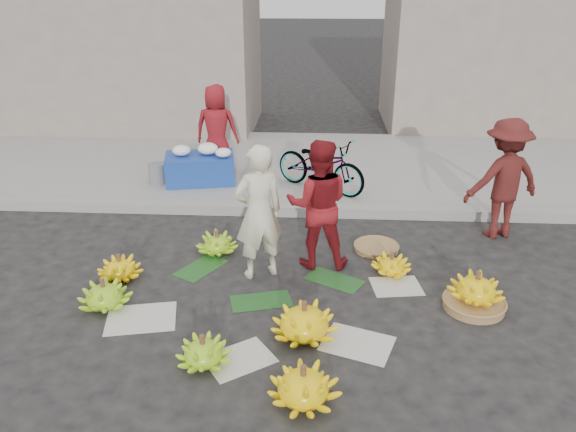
# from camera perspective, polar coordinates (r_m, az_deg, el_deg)

# --- Properties ---
(ground) EXTENTS (80.00, 80.00, 0.00)m
(ground) POSITION_cam_1_polar(r_m,az_deg,el_deg) (6.31, -1.65, -7.72)
(ground) COLOR black
(ground) RESTS_ON ground
(curb) EXTENTS (40.00, 0.25, 0.15)m
(curb) POSITION_cam_1_polar(r_m,az_deg,el_deg) (8.24, -0.36, 0.69)
(curb) COLOR gray
(curb) RESTS_ON ground
(sidewalk) EXTENTS (40.00, 4.00, 0.12)m
(sidewalk) POSITION_cam_1_polar(r_m,az_deg,el_deg) (10.20, 0.40, 5.19)
(sidewalk) COLOR gray
(sidewalk) RESTS_ON ground
(building_left) EXTENTS (6.00, 3.00, 4.00)m
(building_left) POSITION_cam_1_polar(r_m,az_deg,el_deg) (13.41, -17.03, 17.14)
(building_left) COLOR gray
(building_left) RESTS_ON sidewalk
(building_right) EXTENTS (5.00, 3.00, 5.00)m
(building_right) POSITION_cam_1_polar(r_m,az_deg,el_deg) (13.69, 21.55, 18.80)
(building_right) COLOR gray
(building_right) RESTS_ON sidewalk
(newspaper_scatter) EXTENTS (3.20, 1.80, 0.00)m
(newspaper_scatter) POSITION_cam_1_polar(r_m,az_deg,el_deg) (5.64, -2.35, -11.90)
(newspaper_scatter) COLOR beige
(newspaper_scatter) RESTS_ON ground
(banana_leaves) EXTENTS (2.00, 1.00, 0.00)m
(banana_leaves) POSITION_cam_1_polar(r_m,az_deg,el_deg) (6.49, -2.38, -6.74)
(banana_leaves) COLOR #174619
(banana_leaves) RESTS_ON ground
(banana_bunch_0) EXTENTS (0.55, 0.55, 0.33)m
(banana_bunch_0) POSITION_cam_1_polar(r_m,az_deg,el_deg) (6.29, -18.19, -7.63)
(banana_bunch_0) COLOR #78BD1B
(banana_bunch_0) RESTS_ON ground
(banana_bunch_1) EXTENTS (0.62, 0.62, 0.31)m
(banana_bunch_1) POSITION_cam_1_polar(r_m,az_deg,el_deg) (5.25, -8.63, -13.50)
(banana_bunch_1) COLOR #78BD1B
(banana_bunch_1) RESTS_ON ground
(banana_bunch_2) EXTENTS (0.70, 0.70, 0.37)m
(banana_bunch_2) POSITION_cam_1_polar(r_m,az_deg,el_deg) (4.80, 1.55, -16.91)
(banana_bunch_2) COLOR yellow
(banana_bunch_2) RESTS_ON ground
(banana_bunch_3) EXTENTS (0.69, 0.69, 0.40)m
(banana_bunch_3) POSITION_cam_1_polar(r_m,az_deg,el_deg) (5.50, 1.66, -10.67)
(banana_bunch_3) COLOR yellow
(banana_bunch_3) RESTS_ON ground
(banana_bunch_4) EXTENTS (0.64, 0.64, 0.44)m
(banana_bunch_4) POSITION_cam_1_polar(r_m,az_deg,el_deg) (6.25, 18.52, -7.41)
(banana_bunch_4) COLOR olive
(banana_bunch_4) RESTS_ON ground
(banana_bunch_5) EXTENTS (0.54, 0.54, 0.28)m
(banana_bunch_5) POSITION_cam_1_polar(r_m,az_deg,el_deg) (6.72, 10.45, -4.93)
(banana_bunch_5) COLOR yellow
(banana_bunch_5) RESTS_ON ground
(banana_bunch_6) EXTENTS (0.60, 0.60, 0.31)m
(banana_bunch_6) POSITION_cam_1_polar(r_m,az_deg,el_deg) (6.80, -16.72, -5.10)
(banana_bunch_6) COLOR yellow
(banana_bunch_6) RESTS_ON ground
(banana_bunch_7) EXTENTS (0.49, 0.49, 0.30)m
(banana_bunch_7) POSITION_cam_1_polar(r_m,az_deg,el_deg) (7.14, -7.20, -2.78)
(banana_bunch_7) COLOR #78BD1B
(banana_bunch_7) RESTS_ON ground
(basket_spare) EXTENTS (0.60, 0.60, 0.06)m
(basket_spare) POSITION_cam_1_polar(r_m,az_deg,el_deg) (7.28, 8.95, -3.20)
(basket_spare) COLOR olive
(basket_spare) RESTS_ON ground
(incense_stack) EXTENTS (0.26, 0.12, 0.10)m
(incense_stack) POSITION_cam_1_polar(r_m,az_deg,el_deg) (5.78, 2.40, -10.28)
(incense_stack) COLOR #A91222
(incense_stack) RESTS_ON ground
(vendor_cream) EXTENTS (0.69, 0.60, 1.59)m
(vendor_cream) POSITION_cam_1_polar(r_m,az_deg,el_deg) (6.31, -2.99, 0.37)
(vendor_cream) COLOR beige
(vendor_cream) RESTS_ON ground
(vendor_red) EXTENTS (0.77, 0.60, 1.56)m
(vendor_red) POSITION_cam_1_polar(r_m,az_deg,el_deg) (6.56, 3.08, 1.18)
(vendor_red) COLOR maroon
(vendor_red) RESTS_ON ground
(man_striped) EXTENTS (1.17, 0.88, 1.60)m
(man_striped) POSITION_cam_1_polar(r_m,az_deg,el_deg) (7.83, 21.08, 3.53)
(man_striped) COLOR maroon
(man_striped) RESTS_ON ground
(flower_table) EXTENTS (1.20, 0.88, 0.63)m
(flower_table) POSITION_cam_1_polar(r_m,az_deg,el_deg) (9.23, -8.89, 5.00)
(flower_table) COLOR navy
(flower_table) RESTS_ON sidewalk
(grey_bucket) EXTENTS (0.29, 0.29, 0.32)m
(grey_bucket) POSITION_cam_1_polar(r_m,az_deg,el_deg) (9.34, -13.15, 4.24)
(grey_bucket) COLOR slate
(grey_bucket) RESTS_ON sidewalk
(flower_vendor) EXTENTS (0.75, 0.51, 1.48)m
(flower_vendor) POSITION_cam_1_polar(r_m,az_deg,el_deg) (9.59, -7.26, 8.79)
(flower_vendor) COLOR maroon
(flower_vendor) RESTS_ON sidewalk
(bicycle) EXTENTS (1.33, 1.62, 0.83)m
(bicycle) POSITION_cam_1_polar(r_m,az_deg,el_deg) (8.75, 3.34, 5.27)
(bicycle) COLOR gray
(bicycle) RESTS_ON sidewalk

